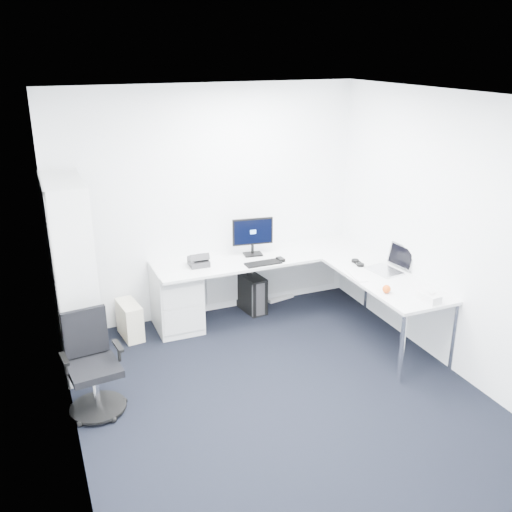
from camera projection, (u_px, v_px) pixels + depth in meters
name	position (u px, v px, depth m)	size (l,w,h in m)	color
ground	(285.00, 402.00, 5.23)	(4.20, 4.20, 0.00)	black
ceiling	(291.00, 98.00, 4.29)	(4.20, 4.20, 0.00)	white
wall_back	(209.00, 204.00, 6.58)	(3.60, 0.02, 2.70)	white
wall_front	(462.00, 401.00, 2.94)	(3.60, 0.02, 2.70)	white
wall_left	(62.00, 299.00, 4.11)	(0.02, 4.20, 2.70)	white
wall_right	(459.00, 239.00, 5.40)	(0.02, 4.20, 2.70)	white
l_desk	(277.00, 296.00, 6.50)	(2.61, 1.46, 0.76)	silver
drawer_pedestal	(176.00, 297.00, 6.49)	(0.49, 0.61, 0.76)	silver
bookshelf	(73.00, 276.00, 5.57)	(0.37, 0.96, 1.92)	silver
task_chair	(94.00, 366.00, 4.94)	(0.52, 0.52, 0.92)	black
black_pc_tower	(251.00, 293.00, 6.98)	(0.21, 0.47, 0.46)	black
beige_pc_tower	(130.00, 320.00, 6.34)	(0.19, 0.43, 0.41)	beige
power_strip	(281.00, 298.00, 7.32)	(0.36, 0.06, 0.04)	silver
monitor	(253.00, 236.00, 6.61)	(0.48, 0.15, 0.46)	black
black_keyboard	(263.00, 263.00, 6.41)	(0.41, 0.15, 0.02)	black
mouse	(280.00, 259.00, 6.50)	(0.07, 0.11, 0.04)	black
desk_phone	(199.00, 259.00, 6.34)	(0.21, 0.21, 0.15)	#2D2D2F
laptop	(385.00, 260.00, 6.15)	(0.38, 0.37, 0.27)	#BBBDC2
white_keyboard	(356.00, 275.00, 6.09)	(0.11, 0.39, 0.01)	silver
headphones	(358.00, 262.00, 6.40)	(0.12, 0.20, 0.05)	black
orange_fruit	(387.00, 289.00, 5.65)	(0.08, 0.08, 0.08)	#D75013
tissue_box	(429.00, 297.00, 5.47)	(0.12, 0.23, 0.08)	silver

